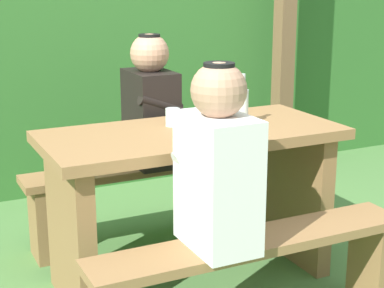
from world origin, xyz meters
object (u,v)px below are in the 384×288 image
at_px(person_white_shirt, 218,164).
at_px(bottle_left, 242,105).
at_px(bottle_right, 206,113).
at_px(bench_far, 148,185).
at_px(bench_near, 253,266).
at_px(person_black_coat, 151,105).
at_px(picnic_table, 192,180).
at_px(drinking_glass, 173,117).

bearing_deg(person_white_shirt, bottle_left, 52.24).
relative_size(person_white_shirt, bottle_right, 3.12).
bearing_deg(bottle_right, bottle_left, 19.34).
bearing_deg(bench_far, bench_near, -90.00).
bearing_deg(person_black_coat, bench_near, -91.17).
bearing_deg(picnic_table, bottle_right, -74.02).
distance_m(bench_far, bottle_left, 0.83).
height_order(person_white_shirt, person_black_coat, same).
bearing_deg(person_white_shirt, picnic_table, 73.53).
xyz_separation_m(drinking_glass, bottle_right, (0.07, -0.20, 0.05)).
bearing_deg(bench_far, person_black_coat, -8.21).
relative_size(picnic_table, bottle_right, 6.06).
xyz_separation_m(picnic_table, person_black_coat, (0.02, 0.56, 0.26)).
height_order(person_white_shirt, bottle_left, person_white_shirt).
distance_m(bench_near, person_white_shirt, 0.49).
height_order(picnic_table, person_white_shirt, person_white_shirt).
height_order(bench_far, bottle_left, bottle_left).
xyz_separation_m(person_black_coat, drinking_glass, (-0.07, -0.45, 0.03)).
relative_size(bench_far, bottle_left, 5.68).
xyz_separation_m(picnic_table, drinking_glass, (-0.05, 0.11, 0.29)).
distance_m(picnic_table, person_white_shirt, 0.64).
xyz_separation_m(person_black_coat, bottle_left, (0.24, -0.57, 0.09)).
bearing_deg(bench_near, drinking_glass, 94.07).
distance_m(bench_far, person_black_coat, 0.46).
bearing_deg(picnic_table, bottle_left, -1.66).
relative_size(person_white_shirt, bottle_left, 2.92).
distance_m(picnic_table, drinking_glass, 0.32).
distance_m(picnic_table, bottle_left, 0.43).
height_order(bench_near, person_black_coat, person_black_coat).
relative_size(picnic_table, bench_far, 1.00).
height_order(bench_far, person_black_coat, person_black_coat).
distance_m(bench_far, person_white_shirt, 1.23).
relative_size(person_black_coat, drinking_glass, 8.45).
bearing_deg(bench_far, bottle_left, -65.32).
bearing_deg(bottle_left, bottle_right, -160.66).
relative_size(person_black_coat, bottle_right, 3.12).
height_order(person_white_shirt, bottle_right, person_white_shirt).
xyz_separation_m(bench_near, bottle_right, (0.03, 0.47, 0.54)).
height_order(bottle_left, bottle_right, bottle_left).
bearing_deg(bench_near, bottle_right, 86.86).
height_order(picnic_table, bottle_left, bottle_left).
bearing_deg(bench_far, picnic_table, -90.00).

